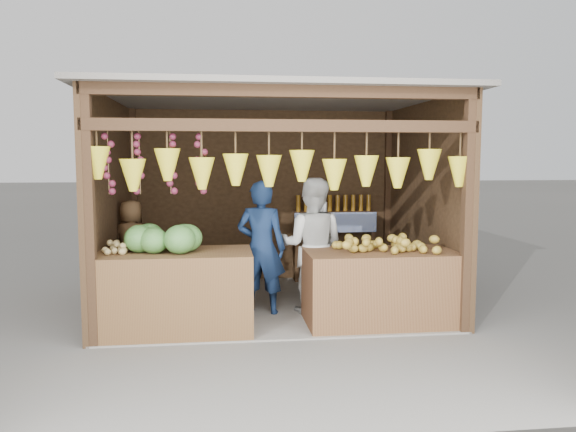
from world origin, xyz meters
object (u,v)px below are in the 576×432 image
object	(u,v)px
counter_left	(175,292)
counter_right	(380,288)
woman_standing	(312,246)
man_standing	(261,248)
vendor_seated	(132,243)

from	to	relation	value
counter_left	counter_right	size ratio (longest dim) A/B	0.98
woman_standing	counter_right	bearing A→B (deg)	158.51
counter_right	man_standing	size ratio (longest dim) A/B	1.04
vendor_seated	woman_standing	bearing A→B (deg)	-178.46
counter_left	man_standing	xyz separation A→B (m)	(0.97, 0.62, 0.37)
counter_right	woman_standing	bearing A→B (deg)	139.43
woman_standing	man_standing	bearing A→B (deg)	19.71
woman_standing	counter_left	bearing A→B (deg)	40.45
counter_right	counter_left	bearing A→B (deg)	-179.04
counter_left	man_standing	size ratio (longest dim) A/B	1.02
counter_left	vendor_seated	xyz separation A→B (m)	(-0.63, 1.24, 0.37)
counter_right	vendor_seated	world-z (taller)	vendor_seated
counter_right	vendor_seated	xyz separation A→B (m)	(-2.91, 1.20, 0.39)
man_standing	counter_left	bearing A→B (deg)	48.15
counter_right	woman_standing	size ratio (longest dim) A/B	1.02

